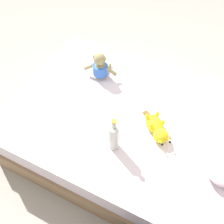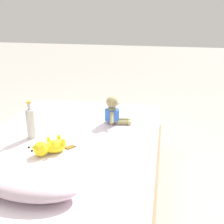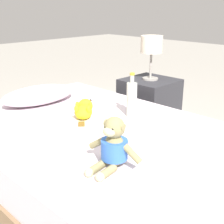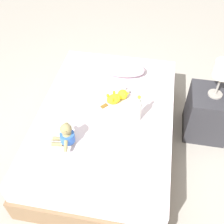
% 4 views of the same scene
% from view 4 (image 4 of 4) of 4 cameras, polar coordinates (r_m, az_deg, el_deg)
% --- Properties ---
extents(ground_plane, '(16.00, 16.00, 0.00)m').
position_cam_4_polar(ground_plane, '(2.96, -1.17, -6.53)').
color(ground_plane, '#9E998E').
extents(bed, '(1.30, 1.91, 0.49)m').
position_cam_4_polar(bed, '(2.77, -1.24, -3.54)').
color(bed, '#846647').
rests_on(bed, ground_plane).
extents(pillow, '(0.59, 0.34, 0.13)m').
position_cam_4_polar(pillow, '(3.01, 1.52, 9.34)').
color(pillow, silver).
rests_on(pillow, bed).
extents(plush_monkey, '(0.24, 0.29, 0.24)m').
position_cam_4_polar(plush_monkey, '(2.31, -9.61, -4.95)').
color(plush_monkey, '#8E8456').
rests_on(plush_monkey, bed).
extents(plush_yellow_creature, '(0.28, 0.27, 0.10)m').
position_cam_4_polar(plush_yellow_creature, '(2.67, 1.16, 3.19)').
color(plush_yellow_creature, yellow).
rests_on(plush_yellow_creature, bed).
extents(glass_bottle, '(0.07, 0.07, 0.29)m').
position_cam_4_polar(glass_bottle, '(2.45, 5.43, 0.33)').
color(glass_bottle, '#B7BCB2').
rests_on(glass_bottle, bed).
extents(nightstand, '(0.43, 0.43, 0.54)m').
position_cam_4_polar(nightstand, '(3.04, 19.42, -0.31)').
color(nightstand, '#2D2D33').
rests_on(nightstand, ground_plane).
extents(bedside_lamp, '(0.19, 0.19, 0.38)m').
position_cam_4_polar(bedside_lamp, '(2.69, 22.35, 7.96)').
color(bedside_lamp, gray).
rests_on(bedside_lamp, nightstand).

